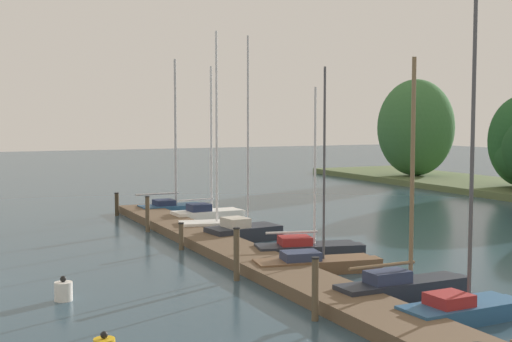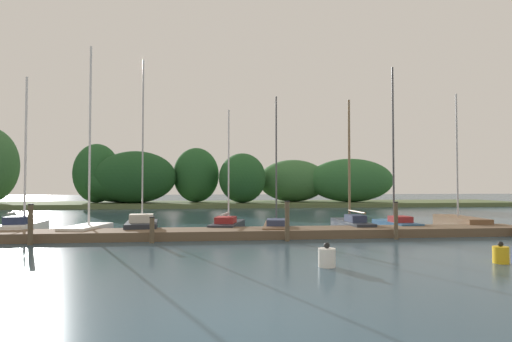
# 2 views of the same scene
# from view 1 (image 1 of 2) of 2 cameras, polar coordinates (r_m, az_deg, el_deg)

# --- Properties ---
(dock_pier) EXTENTS (26.29, 1.80, 0.35)m
(dock_pier) POSITION_cam_1_polar(r_m,az_deg,el_deg) (23.10, -1.16, -6.90)
(dock_pier) COLOR brown
(dock_pier) RESTS_ON ground
(sailboat_0) EXTENTS (1.32, 3.62, 7.53)m
(sailboat_0) POSITION_cam_1_polar(r_m,az_deg,el_deg) (34.56, -6.80, -2.76)
(sailboat_0) COLOR #285684
(sailboat_0) RESTS_ON ground
(sailboat_1) EXTENTS (1.28, 3.37, 6.99)m
(sailboat_1) POSITION_cam_1_polar(r_m,az_deg,el_deg) (31.70, -3.90, -3.43)
(sailboat_1) COLOR white
(sailboat_1) RESTS_ON ground
(sailboat_2) EXTENTS (1.69, 2.98, 8.17)m
(sailboat_2) POSITION_cam_1_polar(r_m,az_deg,el_deg) (28.62, -3.35, -4.26)
(sailboat_2) COLOR white
(sailboat_2) RESTS_ON ground
(sailboat_3) EXTENTS (1.60, 3.07, 7.78)m
(sailboat_3) POSITION_cam_1_polar(r_m,az_deg,el_deg) (26.77, -0.90, -4.88)
(sailboat_3) COLOR #232833
(sailboat_3) RESTS_ON ground
(sailboat_4) EXTENTS (1.88, 3.81, 5.72)m
(sailboat_4) POSITION_cam_1_polar(r_m,az_deg,el_deg) (23.74, 4.42, -6.30)
(sailboat_4) COLOR #232833
(sailboat_4) RESTS_ON ground
(sailboat_5) EXTENTS (1.69, 4.06, 6.22)m
(sailboat_5) POSITION_cam_1_polar(r_m,az_deg,el_deg) (21.47, 5.11, -7.49)
(sailboat_5) COLOR brown
(sailboat_5) RESTS_ON ground
(sailboat_6) EXTENTS (0.96, 3.97, 6.25)m
(sailboat_6) POSITION_cam_1_polar(r_m,az_deg,el_deg) (18.74, 12.11, -8.99)
(sailboat_6) COLOR #232833
(sailboat_6) RESTS_ON ground
(sailboat_7) EXTENTS (1.23, 3.28, 7.90)m
(sailboat_7) POSITION_cam_1_polar(r_m,az_deg,el_deg) (17.10, 16.68, -10.41)
(sailboat_7) COLOR #285684
(sailboat_7) RESTS_ON ground
(mooring_piling_0) EXTENTS (0.22, 0.22, 1.11)m
(mooring_piling_0) POSITION_cam_1_polar(r_m,az_deg,el_deg) (33.98, -11.33, -2.67)
(mooring_piling_0) COLOR #3D3323
(mooring_piling_0) RESTS_ON ground
(mooring_piling_1) EXTENTS (0.20, 0.20, 1.48)m
(mooring_piling_1) POSITION_cam_1_polar(r_m,az_deg,el_deg) (28.99, -8.88, -3.48)
(mooring_piling_1) COLOR brown
(mooring_piling_1) RESTS_ON ground
(mooring_piling_2) EXTENTS (0.20, 0.20, 0.98)m
(mooring_piling_2) POSITION_cam_1_polar(r_m,az_deg,el_deg) (24.95, -6.14, -5.32)
(mooring_piling_2) COLOR brown
(mooring_piling_2) RESTS_ON ground
(mooring_piling_3) EXTENTS (0.20, 0.20, 1.55)m
(mooring_piling_3) POSITION_cam_1_polar(r_m,az_deg,el_deg) (20.18, -1.60, -6.80)
(mooring_piling_3) COLOR brown
(mooring_piling_3) RESTS_ON ground
(mooring_piling_4) EXTENTS (0.19, 0.19, 1.49)m
(mooring_piling_4) POSITION_cam_1_polar(r_m,az_deg,el_deg) (16.36, 4.87, -9.58)
(mooring_piling_4) COLOR brown
(mooring_piling_4) RESTS_ON ground
(channel_buoy_1) EXTENTS (0.46, 0.46, 0.65)m
(channel_buoy_1) POSITION_cam_1_polar(r_m,az_deg,el_deg) (18.80, -15.49, -9.44)
(channel_buoy_1) COLOR white
(channel_buoy_1) RESTS_ON ground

